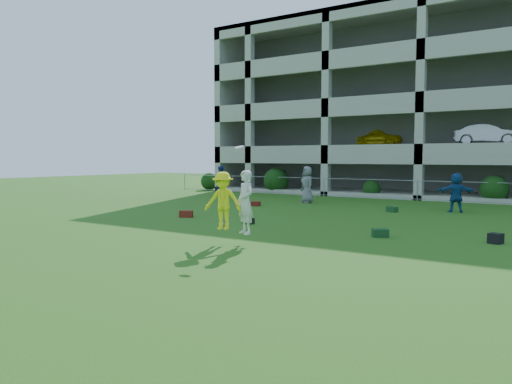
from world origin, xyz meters
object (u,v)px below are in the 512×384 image
Objects in this scene: bystander_a at (222,181)px; parking_garage at (453,109)px; bystander_c at (307,185)px; frisbee_contest at (230,201)px; crate_d at (496,238)px; bystander_d at (456,192)px.

bystander_a is 17.67m from parking_garage.
frisbee_contest is at bearing -36.35° from bystander_c.
frisbee_contest is 0.09× the size of parking_garage.
bystander_a is 0.96× the size of bystander_c.
parking_garage reaches higher than bystander_c.
crate_d is at bearing -87.23° from bystander_a.
bystander_c reaches higher than bystander_a.
bystander_d is at bearing -77.01° from parking_garage.
parking_garage is (11.48, 12.45, 5.04)m from bystander_a.
bystander_a is 6.93m from bystander_c.
bystander_a is at bearing -132.68° from parking_garage.
frisbee_contest reaches higher than bystander_c.
crate_d is at bearing -3.23° from bystander_c.
bystander_c is 0.07× the size of parking_garage.
crate_d is (17.52, -9.70, -0.82)m from bystander_a.
parking_garage reaches higher than frisbee_contest.
parking_garage reaches higher than crate_d.
bystander_a reaches higher than crate_d.
bystander_d is 0.71× the size of frisbee_contest.
bystander_d reaches higher than crate_d.
parking_garage is at bearing -98.66° from bystander_d.
bystander_a is at bearing 151.02° from crate_d.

